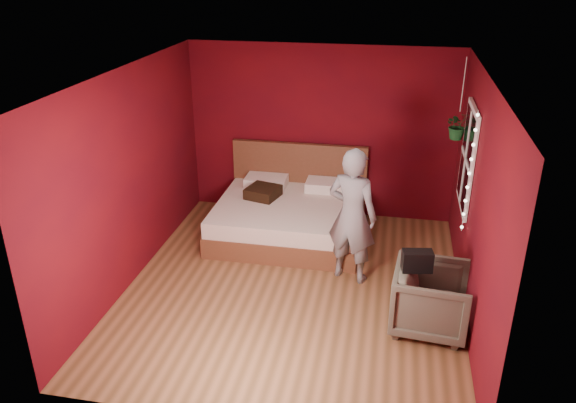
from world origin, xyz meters
The scene contains 10 objects.
floor centered at (0.00, 0.00, 0.00)m, with size 4.50×4.50×0.00m, color brown.
room_walls centered at (0.00, 0.00, 1.68)m, with size 4.04×4.54×2.62m.
window centered at (1.97, 0.90, 1.50)m, with size 0.05×0.97×1.27m.
fairy_lights centered at (1.94, 0.37, 1.50)m, with size 0.04×0.04×1.45m.
bed centered at (-0.31, 1.42, 0.30)m, with size 2.07×1.76×1.14m.
person centered at (0.65, 0.37, 0.86)m, with size 0.63×0.41×1.72m, color gray.
armchair centered at (1.60, -0.52, 0.37)m, with size 0.78×0.81×0.73m, color #5D5949.
handbag centered at (1.41, -0.56, 0.85)m, with size 0.31×0.16×0.22m, color black.
throw_pillow centered at (-0.72, 1.47, 0.59)m, with size 0.43×0.43×0.15m, color black.
hanging_plant centered at (1.88, 1.51, 1.73)m, with size 0.41×0.38×1.06m.
Camera 1 is at (1.06, -5.79, 3.78)m, focal length 35.00 mm.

